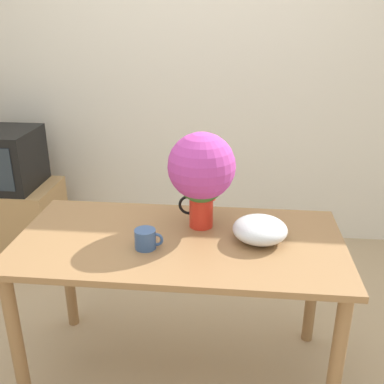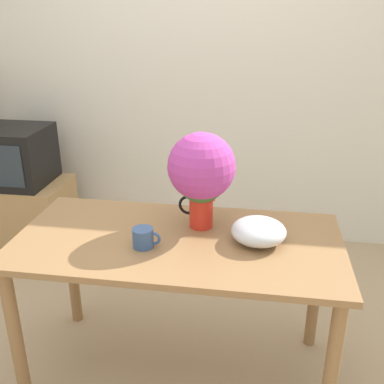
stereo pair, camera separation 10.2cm
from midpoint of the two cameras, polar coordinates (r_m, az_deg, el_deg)
name	(u,v)px [view 2 (the right image)]	position (r m, az deg, el deg)	size (l,w,h in m)	color
ground_plane	(157,375)	(2.47, -3.21, -22.22)	(12.00, 12.00, 0.00)	tan
wall_back	(202,72)	(3.41, 2.15, 15.03)	(8.00, 0.05, 2.60)	silver
table	(178,259)	(2.09, -0.38, -8.54)	(1.48, 0.74, 0.77)	olive
flower_vase	(201,172)	(2.05, 2.64, 2.55)	(0.31, 0.31, 0.46)	red
coffee_mug	(144,238)	(1.96, -4.68, -5.83)	(0.13, 0.09, 0.09)	#385689
white_bowl	(259,231)	(2.02, 9.89, -4.93)	(0.24, 0.24, 0.11)	silver
tv_stand	(23,215)	(3.65, -19.88, -2.74)	(0.70, 0.48, 0.53)	tan
tv_set	(14,156)	(3.49, -20.91, 4.32)	(0.49, 0.47, 0.41)	black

